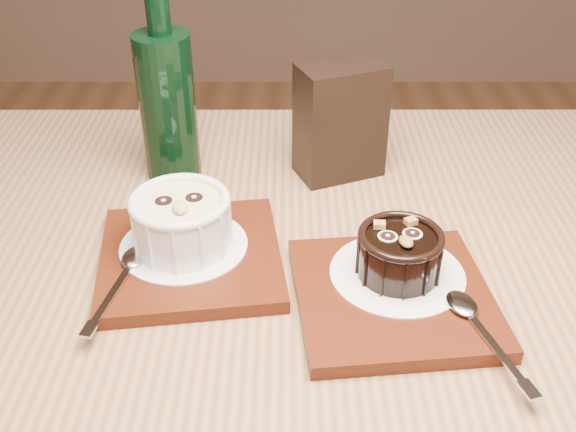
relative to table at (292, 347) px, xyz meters
name	(u,v)px	position (x,y,z in m)	size (l,w,h in m)	color
table	(292,347)	(0.00, 0.00, 0.00)	(1.20, 0.80, 0.75)	brown
tray_left	(191,257)	(-0.10, 0.03, 0.10)	(0.18, 0.18, 0.01)	#4D1C0C
doily_left	(184,245)	(-0.11, 0.04, 0.11)	(0.13, 0.13, 0.00)	white
ramekin_white	(181,219)	(-0.11, 0.04, 0.14)	(0.10, 0.10, 0.06)	white
spoon_left	(121,278)	(-0.16, -0.02, 0.11)	(0.03, 0.13, 0.01)	silver
tray_right	(393,297)	(0.09, -0.03, 0.10)	(0.18, 0.18, 0.01)	#4D1C0C
doily_right	(397,273)	(0.10, -0.01, 0.11)	(0.13, 0.13, 0.00)	white
ramekin_dark	(400,252)	(0.10, -0.01, 0.13)	(0.08, 0.08, 0.05)	black
spoon_right	(482,329)	(0.16, -0.09, 0.11)	(0.03, 0.13, 0.01)	silver
condiment_stand	(340,121)	(0.06, 0.21, 0.16)	(0.10, 0.06, 0.14)	black
green_bottle	(167,101)	(-0.15, 0.21, 0.19)	(0.07, 0.07, 0.25)	black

